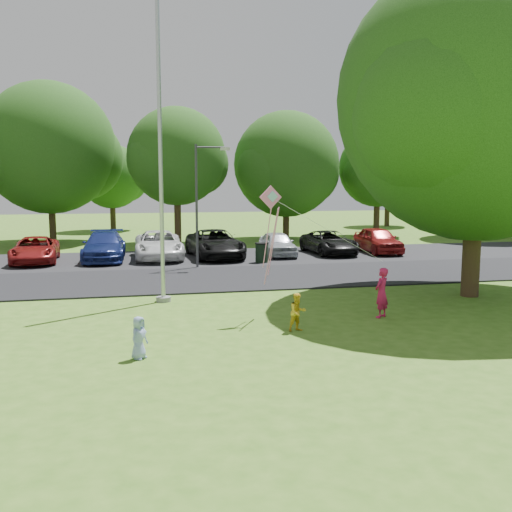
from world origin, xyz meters
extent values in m
plane|color=#3D6A1B|center=(0.00, 0.00, 0.00)|extent=(120.00, 120.00, 0.00)
cube|color=black|center=(0.00, 9.00, 0.03)|extent=(60.00, 6.00, 0.06)
cube|color=black|center=(0.00, 15.50, 0.03)|extent=(42.00, 7.00, 0.06)
cylinder|color=#B7BABF|center=(-3.50, 5.00, 5.00)|extent=(0.14, 0.14, 10.00)
cylinder|color=gray|center=(-3.50, 5.00, 0.08)|extent=(0.50, 0.50, 0.16)
cylinder|color=#3F3F44|center=(-1.54, 12.15, 2.86)|extent=(0.11, 0.11, 5.73)
cylinder|color=#3F3F44|center=(-0.88, 12.08, 5.58)|extent=(1.34, 0.23, 0.08)
cube|color=silver|center=(-0.21, 12.01, 5.52)|extent=(0.45, 0.26, 0.13)
cylinder|color=black|center=(1.73, 13.00, 0.49)|extent=(0.61, 0.61, 0.98)
cylinder|color=black|center=(1.73, 13.00, 1.01)|extent=(0.65, 0.65, 0.05)
cylinder|color=#332316|center=(7.17, 3.63, 1.71)|extent=(0.62, 0.62, 3.42)
sphere|color=#183D10|center=(7.17, 3.63, 6.79)|extent=(9.63, 9.63, 9.63)
sphere|color=#183D10|center=(5.25, 2.42, 6.31)|extent=(5.78, 5.78, 5.78)
sphere|color=#183D10|center=(4.87, 2.63, 6.02)|extent=(5.01, 5.01, 5.01)
cylinder|color=#332316|center=(-9.60, 25.24, 1.60)|extent=(0.44, 0.44, 3.19)
sphere|color=#183D10|center=(-9.60, 25.24, 6.17)|extent=(8.50, 8.50, 8.50)
sphere|color=#183D10|center=(-7.68, 26.09, 5.53)|extent=(5.53, 5.53, 5.53)
sphere|color=#183D10|center=(-11.30, 24.17, 5.74)|extent=(5.10, 5.10, 5.10)
cylinder|color=#332316|center=(-1.58, 22.90, 1.71)|extent=(0.44, 0.44, 3.43)
sphere|color=#183D10|center=(-1.58, 22.90, 5.62)|extent=(6.27, 6.27, 6.27)
sphere|color=#183D10|center=(-0.17, 23.53, 5.15)|extent=(4.07, 4.07, 4.07)
sphere|color=#183D10|center=(-2.84, 22.12, 5.31)|extent=(3.76, 3.76, 3.76)
cylinder|color=#332316|center=(6.03, 24.17, 1.33)|extent=(0.44, 0.44, 2.66)
sphere|color=#183D10|center=(6.03, 24.17, 5.20)|extent=(7.27, 7.27, 7.27)
sphere|color=#183D10|center=(7.66, 24.89, 4.66)|extent=(4.72, 4.72, 4.72)
sphere|color=#183D10|center=(4.57, 23.26, 4.84)|extent=(4.36, 4.36, 4.36)
cylinder|color=#332316|center=(13.12, 24.89, 1.51)|extent=(0.44, 0.44, 3.02)
sphere|color=#183D10|center=(13.12, 24.89, 5.00)|extent=(5.67, 5.67, 5.67)
sphere|color=#183D10|center=(14.39, 25.46, 4.58)|extent=(3.68, 3.68, 3.68)
sphere|color=#183D10|center=(11.98, 24.18, 4.72)|extent=(3.40, 3.40, 3.40)
cylinder|color=#332316|center=(21.92, 22.25, 1.71)|extent=(0.44, 0.44, 3.42)
sphere|color=#183D10|center=(21.92, 22.25, 6.49)|extent=(8.77, 8.77, 8.77)
sphere|color=#183D10|center=(20.17, 21.15, 6.06)|extent=(5.26, 5.26, 5.26)
cylinder|color=#332316|center=(-6.00, 34.00, 1.30)|extent=(0.44, 0.44, 2.60)
sphere|color=#183D10|center=(-6.00, 34.00, 4.42)|extent=(5.20, 5.20, 5.20)
sphere|color=#183D10|center=(-4.83, 34.52, 4.03)|extent=(3.38, 3.38, 3.38)
sphere|color=#183D10|center=(-7.04, 33.35, 4.16)|extent=(3.12, 3.12, 3.12)
cylinder|color=#332316|center=(18.00, 33.50, 1.30)|extent=(0.44, 0.44, 2.60)
sphere|color=#183D10|center=(18.00, 33.50, 4.42)|extent=(5.20, 5.20, 5.20)
sphere|color=#183D10|center=(19.17, 34.02, 4.03)|extent=(3.38, 3.38, 3.38)
sphere|color=#183D10|center=(16.96, 32.85, 4.16)|extent=(3.12, 3.12, 3.12)
imported|color=maroon|center=(-9.18, 15.34, 0.69)|extent=(2.35, 4.66, 1.26)
imported|color=navy|center=(-5.88, 15.45, 0.78)|extent=(2.14, 5.01, 1.44)
imported|color=silver|center=(-3.16, 15.51, 0.78)|extent=(2.43, 5.19, 1.44)
imported|color=black|center=(-0.26, 15.28, 0.79)|extent=(2.80, 5.42, 1.46)
imported|color=#B2B7BF|center=(3.14, 15.33, 0.71)|extent=(1.58, 3.82, 1.29)
imported|color=black|center=(6.13, 15.50, 0.69)|extent=(2.35, 4.65, 1.26)
imported|color=maroon|center=(8.96, 15.38, 0.78)|extent=(1.81, 4.26, 1.44)
imported|color=#C31A4D|center=(2.74, 1.31, 0.75)|extent=(0.65, 0.62, 1.50)
imported|color=yellow|center=(-0.15, 0.33, 0.52)|extent=(0.60, 0.52, 1.05)
imported|color=#889DD2|center=(-4.39, -1.23, 0.50)|extent=(0.55, 0.58, 0.99)
cube|color=pink|center=(-0.53, 1.90, 3.59)|extent=(0.68, 0.13, 0.68)
cube|color=#8CC6E5|center=(-0.48, 1.87, 3.61)|extent=(0.33, 0.07, 0.33)
cylinder|color=white|center=(1.10, 1.61, 2.64)|extent=(3.27, 0.60, 1.89)
cylinder|color=pink|center=(-0.63, 1.90, 2.42)|extent=(0.22, 0.28, 1.80)
cylinder|color=pink|center=(-0.43, 1.95, 2.28)|extent=(0.25, 0.47, 2.06)
cylinder|color=pink|center=(-0.53, 1.82, 2.14)|extent=(0.27, 0.69, 2.30)
camera|label=1|loc=(-4.46, -14.17, 4.05)|focal=40.00mm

